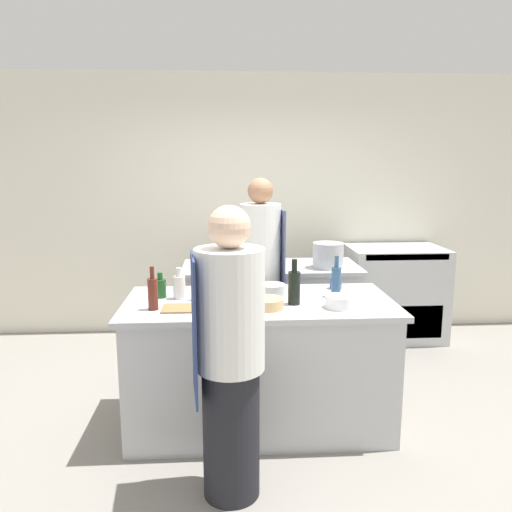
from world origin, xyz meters
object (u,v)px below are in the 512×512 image
at_px(bowl_prep_small, 227,299).
at_px(bottle_wine, 160,288).
at_px(bottle_vinegar, 294,286).
at_px(chef_at_stove, 261,281).
at_px(bottle_olive_oil, 336,281).
at_px(bottle_water, 203,282).
at_px(bowl_mixing_large, 339,302).
at_px(bowl_wooden_salad, 267,303).
at_px(oven_range, 394,293).
at_px(bowl_ceramic_blue, 272,290).
at_px(bottle_sauce, 179,286).
at_px(chef_at_prep_near, 230,357).
at_px(cup, 336,283).
at_px(stockpot, 328,255).
at_px(bottle_cooking_oil, 153,293).

bearing_deg(bowl_prep_small, bottle_wine, 157.02).
height_order(bottle_vinegar, bowl_prep_small, bottle_vinegar).
height_order(chef_at_stove, bottle_olive_oil, chef_at_stove).
distance_m(chef_at_stove, bottle_water, 0.86).
bearing_deg(bowl_mixing_large, bowl_wooden_salad, 178.11).
distance_m(bowl_mixing_large, bowl_wooden_salad, 0.48).
bearing_deg(oven_range, bowl_ceramic_blue, -132.40).
relative_size(bottle_sauce, bowl_wooden_salad, 1.02).
relative_size(bottle_olive_oil, bowl_wooden_salad, 1.36).
relative_size(bottle_sauce, bowl_mixing_large, 1.18).
height_order(chef_at_prep_near, chef_at_stove, chef_at_stove).
bearing_deg(bowl_ceramic_blue, cup, 19.48).
height_order(oven_range, stockpot, stockpot).
relative_size(chef_at_prep_near, cup, 18.27).
relative_size(bottle_olive_oil, bottle_cooking_oil, 1.04).
bearing_deg(bowl_mixing_large, chef_at_stove, 115.06).
height_order(bottle_olive_oil, bottle_sauce, bottle_olive_oil).
bearing_deg(stockpot, bowl_ceramic_blue, -122.63).
relative_size(bottle_sauce, bowl_ceramic_blue, 1.15).
bearing_deg(bottle_sauce, bottle_water, -14.33).
height_order(bottle_olive_oil, bottle_cooking_oil, bottle_olive_oil).
xyz_separation_m(bowl_ceramic_blue, stockpot, (0.60, 0.94, 0.07)).
distance_m(bottle_olive_oil, stockpot, 1.00).
relative_size(bowl_ceramic_blue, stockpot, 0.69).
xyz_separation_m(bottle_olive_oil, bottle_cooking_oil, (-1.26, -0.24, -0.00)).
xyz_separation_m(bottle_water, bowl_prep_small, (0.17, -0.11, -0.09)).
distance_m(bottle_sauce, bowl_prep_small, 0.37).
relative_size(cup, stockpot, 0.32).
bearing_deg(bottle_sauce, chef_at_stove, 47.06).
xyz_separation_m(bottle_wine, cup, (1.30, 0.17, -0.03)).
distance_m(bottle_olive_oil, bottle_wine, 1.25).
xyz_separation_m(bottle_olive_oil, bowl_wooden_salad, (-0.52, -0.26, -0.08)).
height_order(bottle_sauce, stockpot, stockpot).
distance_m(oven_range, bottle_cooking_oil, 3.01).
bearing_deg(bowl_ceramic_blue, bottle_water, -170.92).
bearing_deg(bottle_sauce, cup, 10.38).
distance_m(bottle_sauce, bottle_water, 0.18).
relative_size(oven_range, cup, 10.98).
bearing_deg(bowl_ceramic_blue, stockpot, 57.37).
bearing_deg(bottle_water, bowl_prep_small, -34.68).
xyz_separation_m(chef_at_prep_near, cup, (0.82, 1.08, 0.14)).
distance_m(chef_at_prep_near, bottle_water, 0.87).
relative_size(bottle_olive_oil, bowl_mixing_large, 1.58).
distance_m(bowl_wooden_salad, cup, 0.75).
xyz_separation_m(oven_range, bottle_vinegar, (-1.34, -1.83, 0.55)).
height_order(bowl_ceramic_blue, bowl_wooden_salad, bowl_ceramic_blue).
bearing_deg(bottle_wine, bottle_cooking_oil, -91.80).
distance_m(bottle_water, cup, 1.03).
distance_m(bottle_sauce, cup, 1.18).
xyz_separation_m(chef_at_prep_near, bowl_ceramic_blue, (0.31, 0.90, 0.14)).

